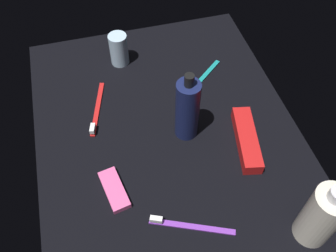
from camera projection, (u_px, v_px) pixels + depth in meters
The scene contains 9 objects.
ground_plane at pixel (168, 135), 92.15cm from camera, with size 84.00×64.00×1.20cm, color black.
lotion_bottle at pixel (187, 109), 85.22cm from camera, with size 5.62×5.62×19.45cm.
bodywash_bottle at pixel (322, 216), 70.07cm from camera, with size 7.04×7.04×17.49cm.
deodorant_stick at pixel (119, 49), 103.64cm from camera, with size 5.14×5.14×9.38cm, color silver.
toothbrush_purple at pixel (187, 225), 76.55cm from camera, with size 8.21×17.01×2.10cm.
toothbrush_teal at pixel (199, 81), 101.84cm from camera, with size 12.46×14.58×2.10cm.
toothbrush_red at pixel (97, 111), 95.31cm from camera, with size 17.62×6.19×2.10cm.
toothpaste_box_red at pixel (247, 139), 88.60cm from camera, with size 17.60×4.40×3.20cm, color red.
snack_bar_pink at pixel (114, 190), 81.37cm from camera, with size 10.40×4.00×1.50cm, color #E55999.
Camera 1 is at (-52.46, 14.07, 73.88)cm, focal length 39.57 mm.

